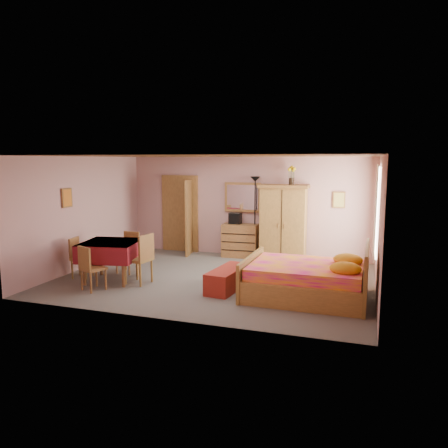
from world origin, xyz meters
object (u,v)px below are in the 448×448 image
(stereo, at_px, (235,218))
(chair_south, at_px, (93,268))
(bed, at_px, (306,270))
(chair_west, at_px, (82,258))
(dining_table, at_px, (112,261))
(sunflower_vase, at_px, (292,175))
(bench, at_px, (228,279))
(wall_mirror, at_px, (243,197))
(chair_north, at_px, (127,253))
(wardrobe, at_px, (283,223))
(floor_lamp, at_px, (255,217))
(chest_of_drawers, at_px, (240,241))
(chair_east, at_px, (138,259))

(stereo, relative_size, chair_south, 0.34)
(bed, xyz_separation_m, chair_west, (-4.77, -0.14, -0.08))
(stereo, height_order, dining_table, stereo)
(sunflower_vase, height_order, bench, sunflower_vase)
(sunflower_vase, height_order, dining_table, sunflower_vase)
(wall_mirror, height_order, chair_south, wall_mirror)
(chair_south, bearing_deg, wall_mirror, 87.64)
(chair_south, xyz_separation_m, chair_north, (-0.07, 1.37, 0.01))
(wardrobe, bearing_deg, bed, -72.18)
(stereo, relative_size, chair_west, 0.35)
(sunflower_vase, bearing_deg, chair_south, -130.28)
(floor_lamp, bearing_deg, chest_of_drawers, -165.77)
(chair_south, relative_size, chair_north, 0.97)
(chest_of_drawers, bearing_deg, chair_south, -119.63)
(wall_mirror, relative_size, floor_lamp, 0.47)
(sunflower_vase, height_order, chair_west, sunflower_vase)
(wardrobe, xyz_separation_m, chair_south, (-3.03, -3.66, -0.51))
(chest_of_drawers, height_order, sunflower_vase, sunflower_vase)
(stereo, distance_m, wardrobe, 1.30)
(wall_mirror, relative_size, stereo, 3.22)
(chair_north, distance_m, chair_west, 0.97)
(sunflower_vase, relative_size, chair_north, 0.51)
(bed, bearing_deg, dining_table, -176.94)
(wardrobe, xyz_separation_m, bed, (0.96, -2.80, -0.44))
(chair_east, bearing_deg, chair_north, 53.33)
(floor_lamp, distance_m, chair_south, 4.47)
(chair_north, relative_size, chair_east, 0.88)
(wall_mirror, relative_size, bed, 0.44)
(wardrobe, distance_m, sunflower_vase, 1.20)
(chair_south, bearing_deg, wardrobe, 73.64)
(stereo, height_order, chair_east, stereo)
(sunflower_vase, distance_m, chair_south, 5.22)
(chest_of_drawers, relative_size, chair_south, 1.03)
(stereo, relative_size, dining_table, 0.27)
(bed, relative_size, bench, 1.77)
(stereo, xyz_separation_m, bench, (0.74, -2.90, -0.80))
(chest_of_drawers, height_order, chair_west, chair_west)
(dining_table, distance_m, chair_east, 0.64)
(chest_of_drawers, xyz_separation_m, floor_lamp, (0.37, 0.09, 0.62))
(chair_east, bearing_deg, bed, -78.28)
(wardrobe, height_order, bench, wardrobe)
(chair_west, height_order, chair_east, chair_east)
(chair_east, bearing_deg, chair_south, 148.20)
(chest_of_drawers, bearing_deg, sunflower_vase, -1.24)
(chair_east, bearing_deg, wardrobe, -30.40)
(wall_mirror, height_order, bed, wall_mirror)
(floor_lamp, xyz_separation_m, chair_south, (-2.25, -3.82, -0.61))
(chair_west, xyz_separation_m, chair_east, (1.38, -0.02, 0.08))
(wardrobe, height_order, chair_west, wardrobe)
(floor_lamp, relative_size, chair_south, 2.37)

